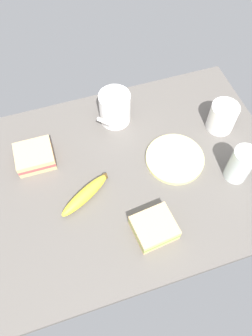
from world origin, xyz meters
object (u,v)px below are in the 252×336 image
(coffee_mug_milky, at_px, (115,108))
(banana, at_px, (85,195))
(coffee_mug_black, at_px, (222,117))
(sandwich_main, at_px, (35,156))
(plate_of_food, at_px, (175,159))
(glass_of_milk, at_px, (239,166))
(sandwich_side, at_px, (154,228))

(coffee_mug_milky, distance_m, banana, 0.29)
(coffee_mug_black, height_order, sandwich_main, coffee_mug_black)
(plate_of_food, relative_size, glass_of_milk, 1.51)
(coffee_mug_milky, relative_size, sandwich_main, 1.06)
(coffee_mug_black, bearing_deg, plate_of_food, -157.37)
(coffee_mug_black, bearing_deg, sandwich_side, -140.65)
(glass_of_milk, xyz_separation_m, banana, (-0.42, 0.06, -0.03))
(coffee_mug_black, distance_m, glass_of_milk, 0.18)
(coffee_mug_black, bearing_deg, coffee_mug_milky, 156.96)
(sandwich_side, bearing_deg, glass_of_milk, 17.02)
(sandwich_main, relative_size, banana, 0.67)
(sandwich_main, xyz_separation_m, sandwich_side, (0.25, -0.31, -0.00))
(sandwich_side, xyz_separation_m, glass_of_milk, (0.28, 0.09, 0.03))
(coffee_mug_black, relative_size, banana, 0.67)
(coffee_mug_black, height_order, glass_of_milk, glass_of_milk)
(plate_of_food, height_order, sandwich_main, sandwich_main)
(coffee_mug_black, relative_size, glass_of_milk, 0.95)
(sandwich_main, bearing_deg, glass_of_milk, -22.87)
(glass_of_milk, distance_m, banana, 0.43)
(coffee_mug_black, height_order, sandwich_side, coffee_mug_black)
(banana, bearing_deg, coffee_mug_milky, 56.55)
(coffee_mug_black, relative_size, sandwich_side, 0.96)
(coffee_mug_milky, relative_size, banana, 0.71)
(sandwich_main, bearing_deg, sandwich_side, -50.87)
(sandwich_main, bearing_deg, plate_of_food, -17.95)
(banana, bearing_deg, plate_of_food, 7.52)
(plate_of_food, bearing_deg, coffee_mug_milky, 120.78)
(coffee_mug_milky, distance_m, glass_of_milk, 0.40)
(plate_of_food, bearing_deg, sandwich_main, 162.05)
(coffee_mug_black, distance_m, coffee_mug_milky, 0.33)
(coffee_mug_black, height_order, coffee_mug_milky, coffee_mug_milky)
(plate_of_food, xyz_separation_m, banana, (-0.28, -0.04, 0.01))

